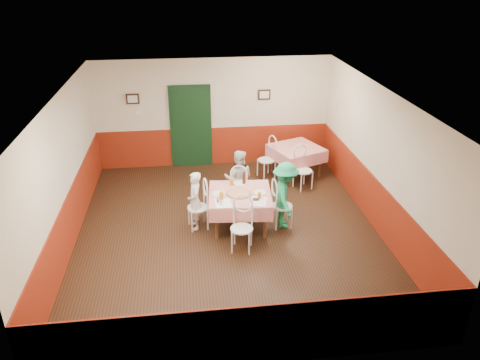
{
  "coord_description": "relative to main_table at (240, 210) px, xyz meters",
  "views": [
    {
      "loc": [
        -0.75,
        -8.09,
        4.95
      ],
      "look_at": [
        0.27,
        0.14,
        1.05
      ],
      "focal_mm": 35.0,
      "sensor_mm": 36.0,
      "label": 1
    }
  ],
  "objects": [
    {
      "name": "picture_left",
      "position": [
        -2.27,
        3.31,
        1.48
      ],
      "size": [
        0.32,
        0.03,
        0.26
      ],
      "primitive_type": "cube",
      "color": "black",
      "rests_on": "back_wall"
    },
    {
      "name": "door",
      "position": [
        -0.87,
        3.31,
        0.68
      ],
      "size": [
        0.96,
        0.06,
        2.1
      ],
      "primitive_type": "cube",
      "color": "black",
      "rests_on": "ground"
    },
    {
      "name": "front_wall",
      "position": [
        -0.27,
        -3.64,
        1.02
      ],
      "size": [
        6.0,
        0.1,
        2.8
      ],
      "primitive_type": "cube",
      "color": "beige",
      "rests_on": "ground"
    },
    {
      "name": "plate_far",
      "position": [
        0.05,
        0.43,
        0.39
      ],
      "size": [
        0.27,
        0.27,
        0.01
      ],
      "primitive_type": "cylinder",
      "rotation": [
        0.0,
        0.0,
        -0.09
      ],
      "color": "white",
      "rests_on": "main_table"
    },
    {
      "name": "chair_left",
      "position": [
        -0.85,
        0.07,
        0.08
      ],
      "size": [
        0.48,
        0.48,
        0.9
      ],
      "primitive_type": null,
      "rotation": [
        0.0,
        0.0,
        -1.41
      ],
      "color": "white",
      "rests_on": "ground"
    },
    {
      "name": "glass_b",
      "position": [
        0.35,
        -0.27,
        0.45
      ],
      "size": [
        0.07,
        0.07,
        0.13
      ],
      "primitive_type": "cylinder",
      "rotation": [
        0.0,
        0.0,
        -0.09
      ],
      "color": "#BF7219",
      "rests_on": "main_table"
    },
    {
      "name": "wainscot_back",
      "position": [
        -0.27,
        3.35,
        0.12
      ],
      "size": [
        6.0,
        0.03,
        1.0
      ],
      "primitive_type": "cube",
      "color": "maroon",
      "rests_on": "ground"
    },
    {
      "name": "second_table",
      "position": [
        1.7,
        2.34,
        0.0
      ],
      "size": [
        1.46,
        1.46,
        0.77
      ],
      "primitive_type": "cube",
      "rotation": [
        0.0,
        0.0,
        0.38
      ],
      "color": "red",
      "rests_on": "ground"
    },
    {
      "name": "main_table",
      "position": [
        0.0,
        0.0,
        0.0
      ],
      "size": [
        1.32,
        1.32,
        0.77
      ],
      "primitive_type": "cube",
      "rotation": [
        0.0,
        0.0,
        -0.09
      ],
      "color": "red",
      "rests_on": "ground"
    },
    {
      "name": "plate_right",
      "position": [
        0.4,
        -0.04,
        0.39
      ],
      "size": [
        0.27,
        0.27,
        0.01
      ],
      "primitive_type": "cylinder",
      "rotation": [
        0.0,
        0.0,
        -0.09
      ],
      "color": "white",
      "rests_on": "main_table"
    },
    {
      "name": "beer_bottle",
      "position": [
        0.13,
        0.41,
        0.51
      ],
      "size": [
        0.07,
        0.07,
        0.24
      ],
      "primitive_type": "cylinder",
      "rotation": [
        0.0,
        0.0,
        -0.09
      ],
      "color": "#381C0A",
      "rests_on": "main_table"
    },
    {
      "name": "glass_c",
      "position": [
        -0.13,
        0.39,
        0.45
      ],
      "size": [
        0.08,
        0.08,
        0.13
      ],
      "primitive_type": "cylinder",
      "rotation": [
        0.0,
        0.0,
        -0.09
      ],
      "color": "#BF7219",
      "rests_on": "main_table"
    },
    {
      "name": "chair_second_b",
      "position": [
        1.7,
        1.59,
        0.08
      ],
      "size": [
        0.55,
        0.55,
        0.9
      ],
      "primitive_type": null,
      "rotation": [
        0.0,
        0.0,
        0.38
      ],
      "color": "white",
      "rests_on": "ground"
    },
    {
      "name": "picture_right",
      "position": [
        1.03,
        3.31,
        1.48
      ],
      "size": [
        0.32,
        0.03,
        0.26
      ],
      "primitive_type": "cube",
      "color": "black",
      "rests_on": "back_wall"
    },
    {
      "name": "chair_far",
      "position": [
        0.07,
        0.85,
        0.08
      ],
      "size": [
        0.45,
        0.45,
        0.9
      ],
      "primitive_type": null,
      "rotation": [
        0.0,
        0.0,
        3.06
      ],
      "color": "white",
      "rests_on": "ground"
    },
    {
      "name": "glass_a",
      "position": [
        -0.39,
        -0.21,
        0.46
      ],
      "size": [
        0.09,
        0.09,
        0.15
      ],
      "primitive_type": "cylinder",
      "rotation": [
        0.0,
        0.0,
        -0.09
      ],
      "color": "#BF7219",
      "rests_on": "main_table"
    },
    {
      "name": "diner_right",
      "position": [
        0.9,
        -0.08,
        0.32
      ],
      "size": [
        0.58,
        0.93,
        1.39
      ],
      "primitive_type": "imported",
      "rotation": [
        0.0,
        0.0,
        1.5
      ],
      "color": "gray",
      "rests_on": "ground"
    },
    {
      "name": "wallet",
      "position": [
        0.27,
        -0.32,
        0.4
      ],
      "size": [
        0.12,
        0.1,
        0.02
      ],
      "primitive_type": "cube",
      "rotation": [
        0.0,
        0.0,
        -0.09
      ],
      "color": "black",
      "rests_on": "main_table"
    },
    {
      "name": "menu_right",
      "position": [
        0.32,
        -0.39,
        0.39
      ],
      "size": [
        0.4,
        0.47,
        0.0
      ],
      "primitive_type": "cube",
      "rotation": [
        0.0,
        0.0,
        -0.3
      ],
      "color": "white",
      "rests_on": "main_table"
    },
    {
      "name": "diner_far",
      "position": [
        0.08,
        0.9,
        0.28
      ],
      "size": [
        0.74,
        0.63,
        1.31
      ],
      "primitive_type": "imported",
      "rotation": [
        0.0,
        0.0,
        2.91
      ],
      "color": "gray",
      "rests_on": "ground"
    },
    {
      "name": "thermostat",
      "position": [
        -2.17,
        3.31,
        1.12
      ],
      "size": [
        0.1,
        0.03,
        0.1
      ],
      "primitive_type": "cube",
      "color": "white",
      "rests_on": "back_wall"
    },
    {
      "name": "plate_left",
      "position": [
        -0.43,
        0.02,
        0.39
      ],
      "size": [
        0.27,
        0.27,
        0.01
      ],
      "primitive_type": "cylinder",
      "rotation": [
        0.0,
        0.0,
        -0.09
      ],
      "color": "white",
      "rests_on": "main_table"
    },
    {
      "name": "left_wall",
      "position": [
        -3.27,
        -0.14,
        1.02
      ],
      "size": [
        0.1,
        7.0,
        2.8
      ],
      "primitive_type": "cube",
      "color": "beige",
      "rests_on": "ground"
    },
    {
      "name": "wainscot_front",
      "position": [
        -0.27,
        -3.62,
        0.12
      ],
      "size": [
        6.0,
        0.03,
        1.0
      ],
      "primitive_type": "cube",
      "color": "maroon",
      "rests_on": "ground"
    },
    {
      "name": "right_wall",
      "position": [
        2.73,
        -0.14,
        1.02
      ],
      "size": [
        0.1,
        7.0,
        2.8
      ],
      "primitive_type": "cube",
      "color": "beige",
      "rests_on": "ground"
    },
    {
      "name": "ceiling",
      "position": [
        -0.27,
        -0.14,
        2.42
      ],
      "size": [
        7.0,
        7.0,
        0.0
      ],
      "primitive_type": "plane",
      "color": "white",
      "rests_on": "back_wall"
    },
    {
      "name": "chair_right",
      "position": [
        0.85,
        -0.07,
        0.08
      ],
      "size": [
        0.46,
        0.46,
        0.9
      ],
      "primitive_type": null,
      "rotation": [
        0.0,
        0.0,
        1.66
      ],
      "color": "white",
      "rests_on": "ground"
    },
    {
      "name": "shaker_a",
      "position": [
        -0.43,
        -0.41,
        0.43
      ],
      "size": [
        0.04,
        0.04,
        0.09
      ],
      "primitive_type": "cylinder",
      "rotation": [
        0.0,
        0.0,
        -0.09
      ],
      "color": "silver",
      "rests_on": "main_table"
    },
    {
      "name": "wainscot_right",
      "position": [
        2.72,
        -0.14,
        0.12
      ],
      "size": [
        0.03,
        7.0,
        1.0
      ],
      "primitive_type": "cube",
      "color": "maroon",
      "rests_on": "ground"
    },
    {
      "name": "chair_second_a",
      "position": [
        0.95,
        2.34,
        0.08
      ],
      "size": [
        0.55,
        0.55,
        0.9
      ],
      "primitive_type": null,
      "rotation": [
        0.0,
        0.0,
        -1.19
      ],
      "color": "white",
      "rests_on": "ground"
    },
    {
      "name": "menu_left",
      "position": [
        -0.37,
        -0.37,
        0.39
      ],
      "size": [
        0.32,
        0.42,
        0.0
      ],
      "primitive_type": "cube",
      "rotation": [
        0.0,
        0.0,
        0.05
      ],
      "color": "white",
      "rests_on": "main_table"
    },
    {
      "name": "floor",
      "position": [
        -0.27,
        -0.14,
        -0.38
      ],
      "size": [
        7.0,
        7.0,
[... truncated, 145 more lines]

